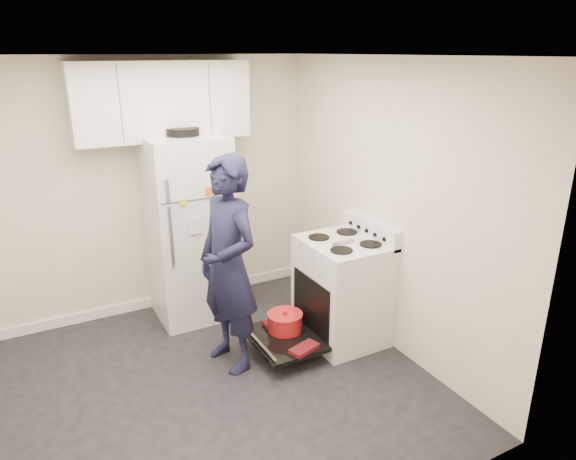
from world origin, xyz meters
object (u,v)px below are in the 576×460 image
open_oven_door (285,330)px  refrigerator (189,228)px  electric_range (341,291)px  person (228,265)px

open_oven_door → refrigerator: (-0.49, 1.05, 0.71)m
electric_range → refrigerator: bearing=133.5°
electric_range → refrigerator: 1.58m
electric_range → refrigerator: (-1.04, 1.10, 0.44)m
open_oven_door → electric_range: bearing=-4.9°
refrigerator → person: bearing=-90.0°
open_oven_door → refrigerator: refrigerator is taller
person → refrigerator: bearing=167.9°
refrigerator → electric_range: bearing=-46.5°
open_oven_door → refrigerator: size_ratio=0.38×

